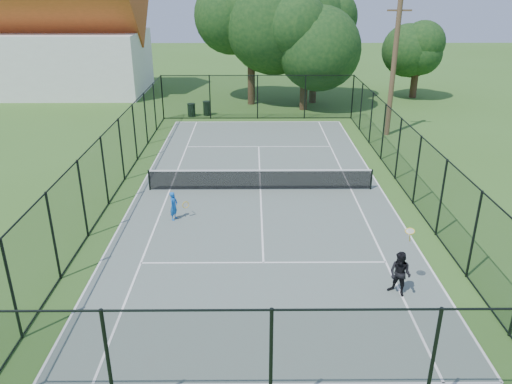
{
  "coord_description": "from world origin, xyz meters",
  "views": [
    {
      "loc": [
        -0.36,
        -20.87,
        8.72
      ],
      "look_at": [
        -0.22,
        -3.0,
        1.2
      ],
      "focal_mm": 35.0,
      "sensor_mm": 36.0,
      "label": 1
    }
  ],
  "objects_px": {
    "trash_bin_left": "(191,110)",
    "utility_pole": "(394,68)",
    "player_blue": "(174,206)",
    "tennis_net": "(260,179)",
    "trash_bin_right": "(207,108)",
    "player_black": "(400,274)"
  },
  "relations": [
    {
      "from": "tennis_net",
      "to": "player_blue",
      "type": "height_order",
      "value": "player_blue"
    },
    {
      "from": "player_black",
      "to": "utility_pole",
      "type": "bearing_deg",
      "value": 77.0
    },
    {
      "from": "tennis_net",
      "to": "player_blue",
      "type": "distance_m",
      "value": 4.59
    },
    {
      "from": "trash_bin_left",
      "to": "utility_pole",
      "type": "relative_size",
      "value": 0.11
    },
    {
      "from": "tennis_net",
      "to": "trash_bin_right",
      "type": "bearing_deg",
      "value": 104.32
    },
    {
      "from": "trash_bin_left",
      "to": "player_blue",
      "type": "relative_size",
      "value": 0.78
    },
    {
      "from": "trash_bin_left",
      "to": "player_black",
      "type": "relative_size",
      "value": 0.45
    },
    {
      "from": "tennis_net",
      "to": "trash_bin_left",
      "type": "height_order",
      "value": "tennis_net"
    },
    {
      "from": "tennis_net",
      "to": "trash_bin_right",
      "type": "xyz_separation_m",
      "value": [
        -3.57,
        13.99,
        -0.07
      ]
    },
    {
      "from": "player_blue",
      "to": "utility_pole",
      "type": "bearing_deg",
      "value": 46.46
    },
    {
      "from": "utility_pole",
      "to": "player_blue",
      "type": "bearing_deg",
      "value": -133.54
    },
    {
      "from": "trash_bin_right",
      "to": "utility_pole",
      "type": "bearing_deg",
      "value": -23.34
    },
    {
      "from": "player_black",
      "to": "tennis_net",
      "type": "bearing_deg",
      "value": 115.85
    },
    {
      "from": "trash_bin_left",
      "to": "player_black",
      "type": "height_order",
      "value": "player_black"
    },
    {
      "from": "player_black",
      "to": "trash_bin_left",
      "type": "bearing_deg",
      "value": 111.51
    },
    {
      "from": "player_blue",
      "to": "player_black",
      "type": "distance_m",
      "value": 9.1
    },
    {
      "from": "utility_pole",
      "to": "player_black",
      "type": "distance_m",
      "value": 18.01
    },
    {
      "from": "trash_bin_right",
      "to": "utility_pole",
      "type": "distance_m",
      "value": 13.08
    },
    {
      "from": "player_blue",
      "to": "tennis_net",
      "type": "bearing_deg",
      "value": 41.33
    },
    {
      "from": "utility_pole",
      "to": "player_black",
      "type": "xyz_separation_m",
      "value": [
        -3.99,
        -17.26,
        -3.29
      ]
    },
    {
      "from": "utility_pole",
      "to": "player_blue",
      "type": "relative_size",
      "value": 6.9
    },
    {
      "from": "player_black",
      "to": "player_blue",
      "type": "bearing_deg",
      "value": 144.97
    }
  ]
}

